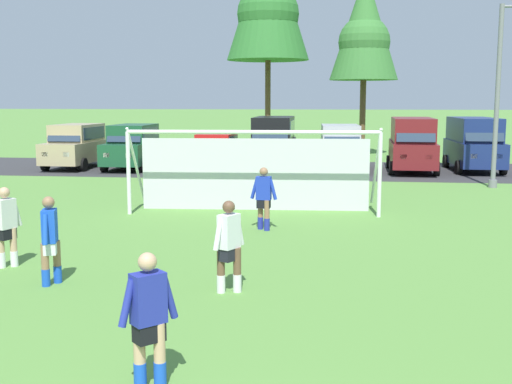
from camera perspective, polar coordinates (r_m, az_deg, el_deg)
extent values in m
plane|color=#598C3D|center=(18.95, 2.84, -2.01)|extent=(400.00, 400.00, 0.00)
cube|color=#333335|center=(31.13, 4.65, 2.01)|extent=(52.00, 8.40, 0.01)
sphere|color=white|center=(12.26, -9.70, -7.30)|extent=(0.22, 0.22, 0.22)
sphere|color=black|center=(12.26, -9.70, -7.28)|extent=(0.08, 0.08, 0.08)
sphere|color=red|center=(12.24, -9.43, -7.32)|extent=(0.07, 0.07, 0.07)
cylinder|color=white|center=(18.67, 10.96, 1.48)|extent=(0.12, 0.12, 2.44)
cylinder|color=white|center=(19.18, -11.29, 1.65)|extent=(0.12, 0.12, 2.44)
cylinder|color=white|center=(18.47, -0.32, 5.36)|extent=(7.31, 0.58, 0.12)
cylinder|color=white|center=(19.55, 10.65, 2.15)|extent=(0.21, 1.95, 2.46)
cylinder|color=white|center=(20.03, -10.64, 2.29)|extent=(0.21, 1.95, 2.46)
cube|color=silver|center=(19.58, -0.10, 1.58)|extent=(6.94, 0.48, 2.20)
cylinder|color=tan|center=(7.83, -10.33, -14.21)|extent=(0.14, 0.14, 0.80)
cylinder|color=tan|center=(7.82, -8.58, -14.20)|extent=(0.14, 0.14, 0.80)
cylinder|color=blue|center=(7.92, -10.28, -15.82)|extent=(0.15, 0.15, 0.32)
cylinder|color=blue|center=(7.91, -8.54, -15.81)|extent=(0.15, 0.15, 0.32)
cube|color=black|center=(7.71, -9.51, -12.01)|extent=(0.40, 0.40, 0.28)
cube|color=#232D99|center=(7.58, -9.58, -9.31)|extent=(0.44, 0.44, 0.60)
sphere|color=tan|center=(7.47, -9.66, -6.16)|extent=(0.22, 0.22, 0.22)
cylinder|color=#232D99|center=(7.52, -11.43, -9.68)|extent=(0.23, 0.23, 0.55)
cylinder|color=#232D99|center=(7.67, -7.77, -9.22)|extent=(0.23, 0.23, 0.55)
cylinder|color=#936B4C|center=(12.45, -17.30, -5.95)|extent=(0.14, 0.14, 0.80)
cylinder|color=#936B4C|center=(12.28, -18.27, -6.18)|extent=(0.14, 0.14, 0.80)
cylinder|color=blue|center=(12.51, -17.26, -7.02)|extent=(0.15, 0.15, 0.32)
cylinder|color=blue|center=(12.34, -18.22, -7.26)|extent=(0.15, 0.15, 0.32)
cube|color=silver|center=(12.29, -17.85, -4.62)|extent=(0.31, 0.39, 0.28)
cube|color=blue|center=(12.21, -17.93, -2.88)|extent=(0.34, 0.43, 0.60)
sphere|color=#936B4C|center=(12.14, -18.02, -0.89)|extent=(0.22, 0.22, 0.22)
cylinder|color=blue|center=(12.46, -17.57, -2.75)|extent=(0.15, 0.25, 0.55)
cylinder|color=blue|center=(11.98, -18.28, -3.20)|extent=(0.15, 0.25, 0.55)
cylinder|color=#936B4C|center=(16.55, 0.98, -2.09)|extent=(0.14, 0.14, 0.80)
cylinder|color=#936B4C|center=(16.73, 0.40, -1.98)|extent=(0.14, 0.14, 0.80)
cylinder|color=#232D99|center=(16.60, 0.98, -2.91)|extent=(0.15, 0.15, 0.32)
cylinder|color=#232D99|center=(16.78, 0.40, -2.79)|extent=(0.15, 0.15, 0.32)
cube|color=black|center=(16.59, 0.69, -0.95)|extent=(0.36, 0.25, 0.28)
cube|color=#1E38B7|center=(16.53, 0.69, 0.35)|extent=(0.40, 0.27, 0.60)
sphere|color=#936B4C|center=(16.48, 0.69, 1.83)|extent=(0.22, 0.22, 0.22)
cylinder|color=#1E38B7|center=(16.45, 1.52, 0.24)|extent=(0.24, 0.11, 0.55)
cylinder|color=#1E38B7|center=(16.62, -0.13, 0.32)|extent=(0.24, 0.11, 0.55)
cylinder|color=tan|center=(13.93, -20.79, -4.62)|extent=(0.14, 0.14, 0.80)
cylinder|color=tan|center=(13.91, -21.78, -4.69)|extent=(0.14, 0.14, 0.80)
cylinder|color=white|center=(13.98, -20.74, -5.58)|extent=(0.15, 0.15, 0.32)
cylinder|color=white|center=(13.96, -21.73, -5.65)|extent=(0.15, 0.15, 0.32)
cube|color=black|center=(13.85, -21.36, -3.36)|extent=(0.33, 0.40, 0.28)
cube|color=silver|center=(13.79, -21.44, -1.82)|extent=(0.36, 0.44, 0.60)
sphere|color=tan|center=(13.72, -21.53, -0.05)|extent=(0.22, 0.22, 0.22)
cylinder|color=silver|center=(13.92, -20.55, -1.76)|extent=(0.17, 0.25, 0.55)
cylinder|color=brown|center=(11.31, -3.14, -7.00)|extent=(0.14, 0.14, 0.80)
cylinder|color=brown|center=(11.34, -1.68, -6.96)|extent=(0.14, 0.14, 0.80)
cylinder|color=white|center=(11.37, -3.13, -8.17)|extent=(0.15, 0.15, 0.32)
cylinder|color=white|center=(11.40, -1.68, -8.12)|extent=(0.15, 0.15, 0.32)
cube|color=black|center=(11.24, -2.42, -5.41)|extent=(0.36, 0.40, 0.28)
cube|color=white|center=(11.16, -2.43, -3.51)|extent=(0.39, 0.45, 0.60)
sphere|color=brown|center=(11.08, -2.45, -1.33)|extent=(0.22, 0.22, 0.22)
cylinder|color=white|center=(11.00, -3.41, -3.80)|extent=(0.19, 0.24, 0.55)
cylinder|color=white|center=(11.33, -1.49, -3.43)|extent=(0.19, 0.24, 0.55)
cube|color=tan|center=(32.89, -15.73, 3.49)|extent=(1.95, 4.62, 1.00)
cube|color=tan|center=(33.01, -15.66, 5.11)|extent=(1.78, 3.02, 0.84)
cube|color=#28384C|center=(31.72, -16.68, 4.92)|extent=(1.62, 0.40, 0.71)
cube|color=#28384C|center=(32.67, -14.23, 5.14)|extent=(0.07, 2.55, 0.59)
cube|color=white|center=(30.62, -16.53, 3.22)|extent=(0.28, 0.08, 0.20)
cube|color=white|center=(31.07, -18.29, 3.22)|extent=(0.28, 0.08, 0.20)
cube|color=#B21414|center=(34.77, -13.45, 3.90)|extent=(0.28, 0.08, 0.20)
cube|color=#B21414|center=(35.16, -15.04, 3.89)|extent=(0.28, 0.08, 0.20)
cylinder|color=black|center=(31.25, -15.15, 2.36)|extent=(0.25, 0.64, 0.64)
cylinder|color=black|center=(32.05, -18.28, 2.37)|extent=(0.25, 0.64, 0.64)
cylinder|color=black|center=(33.88, -13.26, 2.86)|extent=(0.25, 0.64, 0.64)
cylinder|color=black|center=(34.62, -16.20, 2.87)|extent=(0.25, 0.64, 0.64)
cube|color=#194C2D|center=(31.83, -10.92, 3.50)|extent=(1.97, 4.63, 1.00)
cube|color=#194C2D|center=(31.96, -10.86, 5.18)|extent=(1.79, 3.03, 0.84)
cube|color=#28384C|center=(30.61, -11.65, 4.99)|extent=(1.62, 0.40, 0.71)
cube|color=#28384C|center=(31.71, -9.33, 5.19)|extent=(0.08, 2.55, 0.59)
cube|color=white|center=(29.52, -11.27, 3.23)|extent=(0.28, 0.08, 0.20)
cube|color=white|center=(29.86, -13.18, 3.23)|extent=(0.28, 0.08, 0.20)
cube|color=#B21414|center=(33.84, -8.94, 3.91)|extent=(0.28, 0.08, 0.20)
cube|color=#B21414|center=(34.13, -10.63, 3.91)|extent=(0.28, 0.08, 0.20)
cylinder|color=black|center=(30.24, -9.99, 2.33)|extent=(0.25, 0.64, 0.64)
cylinder|color=black|center=(30.84, -13.38, 2.35)|extent=(0.25, 0.64, 0.64)
cylinder|color=black|center=(32.97, -8.58, 2.85)|extent=(0.25, 0.64, 0.64)
cylinder|color=black|center=(33.52, -11.73, 2.86)|extent=(0.25, 0.64, 0.64)
cube|color=red|center=(31.18, -3.59, 3.32)|extent=(2.02, 4.29, 0.76)
cube|color=red|center=(31.27, -3.53, 4.62)|extent=(1.77, 2.19, 0.64)
cube|color=#28384C|center=(30.33, -3.97, 4.47)|extent=(1.54, 0.40, 0.55)
cube|color=#28384C|center=(31.08, -2.03, 4.61)|extent=(0.14, 1.78, 0.45)
cube|color=white|center=(29.06, -3.62, 3.06)|extent=(0.28, 0.09, 0.20)
cube|color=white|center=(29.32, -5.50, 3.08)|extent=(0.28, 0.09, 0.20)
cube|color=#B21414|center=(33.06, -1.89, 3.70)|extent=(0.28, 0.09, 0.20)
cube|color=#B21414|center=(33.28, -3.55, 3.72)|extent=(0.28, 0.09, 0.20)
cylinder|color=black|center=(29.74, -2.50, 2.35)|extent=(0.27, 0.65, 0.64)
cylinder|color=black|center=(30.20, -5.84, 2.41)|extent=(0.27, 0.65, 0.64)
cylinder|color=black|center=(32.27, -1.47, 2.82)|extent=(0.27, 0.65, 0.64)
cylinder|color=black|center=(32.69, -4.56, 2.87)|extent=(0.27, 0.65, 0.64)
cube|color=black|center=(31.67, 1.57, 3.72)|extent=(2.02, 4.83, 1.10)
cube|color=black|center=(31.81, 1.61, 5.72)|extent=(1.86, 4.12, 1.10)
cube|color=#28384C|center=(29.85, 1.28, 5.52)|extent=(1.67, 0.48, 0.91)
cube|color=#28384C|center=(31.74, 3.26, 5.71)|extent=(0.09, 3.49, 0.77)
cube|color=white|center=(29.28, 2.22, 3.44)|extent=(0.28, 0.08, 0.20)
cube|color=white|center=(29.38, 0.12, 3.47)|extent=(0.28, 0.08, 0.20)
cube|color=#B21414|center=(33.98, 2.83, 4.10)|extent=(0.28, 0.08, 0.20)
cube|color=#B21414|center=(34.06, 1.02, 4.12)|extent=(0.28, 0.08, 0.20)
cylinder|color=black|center=(30.17, 3.17, 2.43)|extent=(0.25, 0.64, 0.64)
cylinder|color=black|center=(30.35, -0.52, 2.48)|extent=(0.25, 0.64, 0.64)
cylinder|color=black|center=(33.13, 3.49, 2.95)|extent=(0.25, 0.64, 0.64)
cylinder|color=black|center=(33.29, 0.11, 2.99)|extent=(0.25, 0.64, 0.64)
cube|color=#B2B2BC|center=(31.07, 7.50, 3.47)|extent=(2.16, 4.70, 1.00)
cube|color=#B2B2BC|center=(31.21, 7.51, 5.18)|extent=(1.91, 3.09, 0.84)
cube|color=#28384C|center=(29.80, 7.67, 5.00)|extent=(1.63, 0.47, 0.71)
cube|color=#28384C|center=(31.27, 9.13, 5.16)|extent=(0.18, 2.55, 0.59)
cube|color=white|center=(28.86, 8.79, 3.18)|extent=(0.28, 0.10, 0.20)
cube|color=white|center=(28.79, 6.72, 3.21)|extent=(0.28, 0.10, 0.20)
cube|color=#B21414|center=(33.35, 8.18, 3.87)|extent=(0.28, 0.10, 0.20)
cube|color=#B21414|center=(33.29, 6.38, 3.89)|extent=(0.28, 0.10, 0.20)
cylinder|color=black|center=(29.78, 9.46, 2.26)|extent=(0.28, 0.65, 0.64)
cylinder|color=black|center=(29.66, 5.80, 2.30)|extent=(0.28, 0.65, 0.64)
cylinder|color=black|center=(32.60, 9.01, 2.78)|extent=(0.28, 0.65, 0.64)
cylinder|color=black|center=(32.50, 5.66, 2.82)|extent=(0.28, 0.65, 0.64)
cube|color=maroon|center=(30.79, 13.73, 3.36)|extent=(2.13, 4.87, 1.10)
cube|color=maroon|center=(30.92, 13.77, 5.42)|extent=(1.94, 4.16, 1.10)
cube|color=#28384C|center=(28.96, 14.06, 5.19)|extent=(1.68, 0.52, 0.91)
cube|color=#28384C|center=(31.00, 15.46, 5.36)|extent=(0.16, 3.48, 0.77)
cube|color=white|center=(28.49, 15.17, 3.03)|extent=(0.28, 0.09, 0.20)
cube|color=white|center=(28.40, 13.00, 3.09)|extent=(0.28, 0.09, 0.20)
cube|color=#B21414|center=(33.18, 14.36, 3.76)|extent=(0.28, 0.09, 0.20)
cube|color=#B21414|center=(33.10, 12.50, 3.81)|extent=(0.28, 0.09, 0.20)
cylinder|color=black|center=(29.46, 15.81, 1.99)|extent=(0.26, 0.65, 0.64)
cylinder|color=black|center=(29.30, 12.00, 2.09)|extent=(0.26, 0.65, 0.64)
cylinder|color=black|center=(32.40, 15.23, 2.56)|extent=(0.26, 0.65, 0.64)
cylinder|color=black|center=(32.26, 11.77, 2.65)|extent=(0.26, 0.65, 0.64)
cube|color=navy|center=(32.00, 18.83, 3.33)|extent=(2.10, 4.85, 1.10)
cube|color=navy|center=(32.13, 18.84, 5.31)|extent=(1.92, 4.15, 1.10)
cube|color=#28384C|center=(30.21, 19.68, 5.08)|extent=(1.68, 0.51, 0.91)
cube|color=#28384C|center=(32.34, 20.42, 5.25)|extent=(0.14, 3.48, 0.77)
cube|color=white|center=(29.84, 20.86, 3.00)|extent=(0.28, 0.09, 0.20)
cube|color=white|center=(29.58, 18.84, 3.06)|extent=(0.28, 0.09, 0.20)
cube|color=#B21414|center=(34.41, 18.83, 3.73)|extent=(0.28, 0.09, 0.20)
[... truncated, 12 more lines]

